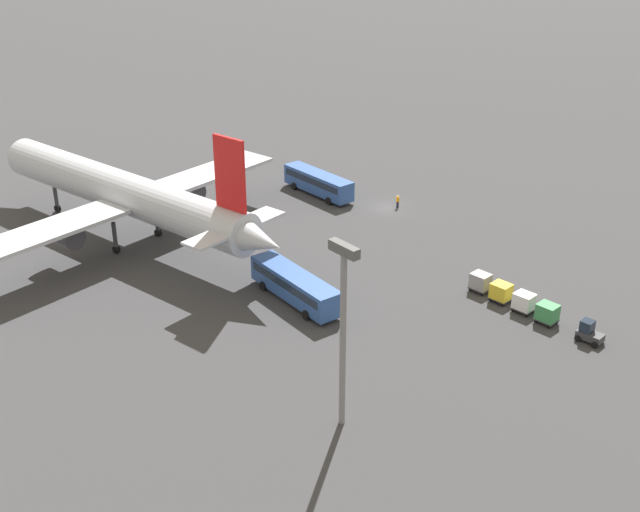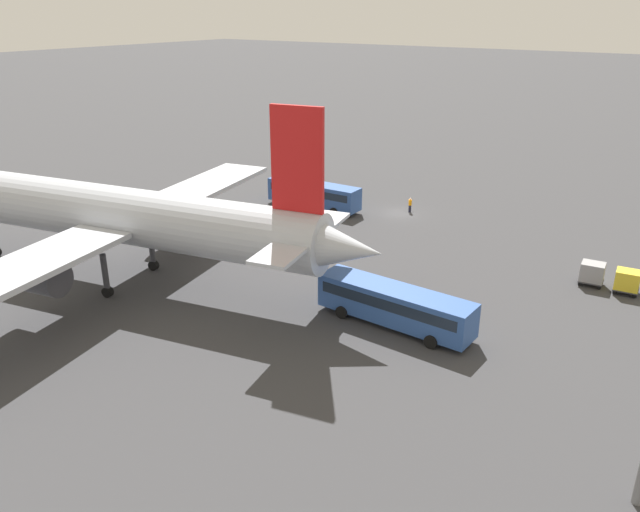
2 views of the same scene
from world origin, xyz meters
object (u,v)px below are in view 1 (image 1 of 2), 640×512
(cargo_cart_white, at_px, (524,302))
(cargo_cart_yellow, at_px, (501,292))
(shuttle_bus_far, at_px, (295,284))
(cargo_cart_green, at_px, (547,313))
(baggage_tug, at_px, (589,333))
(cargo_cart_grey, at_px, (480,281))
(worker_person, at_px, (398,201))
(airplane, at_px, (125,193))
(shuttle_bus_near, at_px, (318,182))

(cargo_cart_white, xyz_separation_m, cargo_cart_yellow, (2.83, 0.08, 0.00))
(shuttle_bus_far, xyz_separation_m, cargo_cart_green, (-19.26, -16.10, -0.66))
(baggage_tug, xyz_separation_m, cargo_cart_yellow, (10.20, 0.29, 0.25))
(cargo_cart_yellow, xyz_separation_m, cargo_cart_grey, (2.83, -0.14, 0.00))
(cargo_cart_green, xyz_separation_m, cargo_cart_white, (2.83, -0.06, 0.00))
(worker_person, xyz_separation_m, cargo_cart_green, (-30.92, 9.98, 0.32))
(airplane, relative_size, cargo_cart_white, 22.93)
(airplane, height_order, baggage_tug, airplane)
(cargo_cart_white, bearing_deg, worker_person, -19.46)
(worker_person, distance_m, cargo_cart_yellow, 27.17)
(airplane, xyz_separation_m, cargo_cart_yellow, (-37.83, -22.30, -4.94))
(cargo_cart_green, height_order, cargo_cart_white, same)
(cargo_cart_green, distance_m, cargo_cart_yellow, 5.66)
(baggage_tug, bearing_deg, airplane, 18.26)
(cargo_cart_green, height_order, cargo_cart_grey, same)
(shuttle_bus_far, distance_m, cargo_cart_grey, 19.48)
(shuttle_bus_near, distance_m, cargo_cart_yellow, 35.94)
(baggage_tug, relative_size, worker_person, 1.46)
(cargo_cart_green, relative_size, cargo_cart_grey, 1.00)
(cargo_cart_green, bearing_deg, cargo_cart_grey, -0.77)
(cargo_cart_white, bearing_deg, cargo_cart_yellow, 1.68)
(shuttle_bus_near, bearing_deg, cargo_cart_yellow, 171.27)
(shuttle_bus_near, bearing_deg, airplane, 84.52)
(shuttle_bus_far, bearing_deg, cargo_cart_yellow, -127.58)
(baggage_tug, bearing_deg, shuttle_bus_far, 27.59)
(cargo_cart_grey, bearing_deg, shuttle_bus_far, 56.41)
(shuttle_bus_far, relative_size, cargo_cart_green, 5.89)
(airplane, distance_m, shuttle_bus_far, 25.38)
(cargo_cart_yellow, bearing_deg, shuttle_bus_far, 49.76)
(shuttle_bus_near, height_order, cargo_cart_green, shuttle_bus_near)
(airplane, relative_size, worker_person, 28.09)
(baggage_tug, height_order, cargo_cart_green, baggage_tug)
(cargo_cart_yellow, bearing_deg, cargo_cart_green, -179.72)
(baggage_tug, relative_size, cargo_cart_green, 1.19)
(shuttle_bus_near, xyz_separation_m, cargo_cart_grey, (-32.76, 4.83, -0.68))
(airplane, bearing_deg, cargo_cart_white, -162.48)
(airplane, distance_m, cargo_cart_white, 46.68)
(airplane, bearing_deg, shuttle_bus_far, -176.90)
(baggage_tug, distance_m, worker_person, 36.76)
(cargo_cart_yellow, bearing_deg, shuttle_bus_near, -7.95)
(shuttle_bus_far, bearing_deg, baggage_tug, -142.83)
(worker_person, bearing_deg, shuttle_bus_near, 25.97)
(shuttle_bus_near, xyz_separation_m, cargo_cart_green, (-41.25, 4.94, -0.68))
(cargo_cart_green, xyz_separation_m, cargo_cart_grey, (8.49, -0.11, 0.00))
(airplane, height_order, worker_person, airplane)
(cargo_cart_grey, bearing_deg, worker_person, -23.74)
(shuttle_bus_far, bearing_deg, cargo_cart_green, -137.45)
(cargo_cart_white, height_order, cargo_cart_yellow, same)
(baggage_tug, xyz_separation_m, cargo_cart_white, (7.37, 0.21, 0.25))
(airplane, xyz_separation_m, shuttle_bus_near, (-2.24, -27.27, -4.26))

